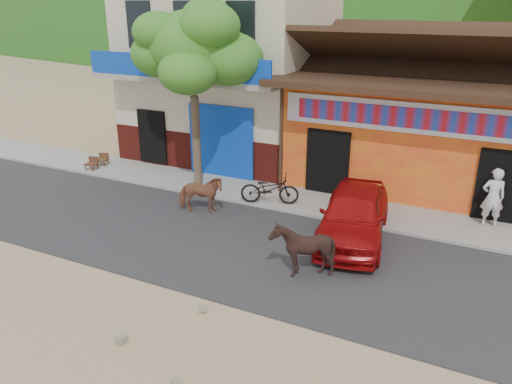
# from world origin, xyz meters

# --- Properties ---
(ground) EXTENTS (120.00, 120.00, 0.00)m
(ground) POSITION_xyz_m (0.00, 0.00, 0.00)
(ground) COLOR #9E825B
(ground) RESTS_ON ground
(road) EXTENTS (60.00, 5.00, 0.04)m
(road) POSITION_xyz_m (0.00, 2.50, 0.02)
(road) COLOR #28282B
(road) RESTS_ON ground
(sidewalk) EXTENTS (60.00, 2.00, 0.12)m
(sidewalk) POSITION_xyz_m (0.00, 6.00, 0.06)
(sidewalk) COLOR gray
(sidewalk) RESTS_ON ground
(dance_club) EXTENTS (8.00, 6.00, 3.60)m
(dance_club) POSITION_xyz_m (2.00, 10.00, 1.80)
(dance_club) COLOR orange
(dance_club) RESTS_ON ground
(cafe_building) EXTENTS (7.00, 6.00, 7.00)m
(cafe_building) POSITION_xyz_m (-5.50, 10.00, 3.50)
(cafe_building) COLOR beige
(cafe_building) RESTS_ON ground
(tree) EXTENTS (3.00, 3.00, 6.00)m
(tree) POSITION_xyz_m (-4.60, 5.80, 3.12)
(tree) COLOR #2D721E
(tree) RESTS_ON sidewalk
(cow_tan) EXTENTS (1.50, 1.11, 1.15)m
(cow_tan) POSITION_xyz_m (-3.32, 3.92, 0.62)
(cow_tan) COLOR brown
(cow_tan) RESTS_ON road
(cow_dark) EXTENTS (1.41, 1.31, 1.33)m
(cow_dark) POSITION_xyz_m (0.72, 1.82, 0.71)
(cow_dark) COLOR black
(cow_dark) RESTS_ON road
(red_car) EXTENTS (2.28, 4.36, 1.41)m
(red_car) POSITION_xyz_m (1.26, 4.19, 0.75)
(red_car) COLOR #A20B0D
(red_car) RESTS_ON road
(scooter) EXTENTS (1.90, 1.19, 0.94)m
(scooter) POSITION_xyz_m (-1.68, 5.30, 0.59)
(scooter) COLOR black
(scooter) RESTS_ON sidewalk
(pedestrian) EXTENTS (0.70, 0.55, 1.69)m
(pedestrian) POSITION_xyz_m (4.50, 6.48, 0.97)
(pedestrian) COLOR silver
(pedestrian) RESTS_ON sidewalk
(cafe_chair_left) EXTENTS (0.47, 0.47, 0.82)m
(cafe_chair_left) POSITION_xyz_m (-9.00, 5.97, 0.53)
(cafe_chair_left) COLOR #4E351A
(cafe_chair_left) RESTS_ON sidewalk
(cafe_chair_right) EXTENTS (0.45, 0.45, 0.84)m
(cafe_chair_right) POSITION_xyz_m (-9.00, 5.40, 0.54)
(cafe_chair_right) COLOR #4C2719
(cafe_chair_right) RESTS_ON sidewalk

